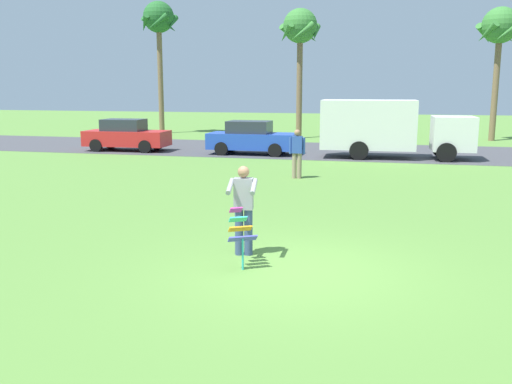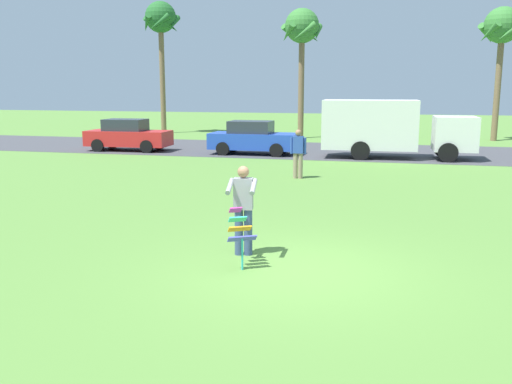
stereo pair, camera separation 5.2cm
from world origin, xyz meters
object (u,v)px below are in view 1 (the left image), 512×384
object	(u,v)px
person_kite_flyer	(244,207)
palm_tree_centre_far	(500,31)
parked_truck_white_box	(387,127)
palm_tree_left_near	(159,23)
parked_car_blue	(252,138)
palm_tree_right_near	(300,31)
person_walker_near	(297,152)
kite_held	(240,230)
parked_car_red	(126,136)

from	to	relation	value
person_kite_flyer	palm_tree_centre_far	distance (m)	28.09
person_kite_flyer	parked_truck_white_box	xyz separation A→B (m)	(2.46, 15.97, 0.46)
person_kite_flyer	palm_tree_left_near	bearing A→B (deg)	116.03
parked_car_blue	palm_tree_left_near	bearing A→B (deg)	130.54
palm_tree_right_near	person_walker_near	xyz separation A→B (m)	(2.53, -15.83, -5.64)
person_kite_flyer	person_walker_near	size ratio (longest dim) A/B	1.00
palm_tree_left_near	palm_tree_centre_far	size ratio (longest dim) A/B	1.15
kite_held	parked_truck_white_box	bearing A→B (deg)	82.07
person_kite_flyer	palm_tree_centre_far	world-z (taller)	palm_tree_centre_far
kite_held	palm_tree_right_near	world-z (taller)	palm_tree_right_near
person_kite_flyer	person_walker_near	bearing A→B (deg)	93.25
kite_held	parked_car_red	world-z (taller)	parked_car_red
palm_tree_centre_far	person_walker_near	bearing A→B (deg)	-118.44
parked_car_red	parked_car_blue	xyz separation A→B (m)	(6.56, 0.00, 0.00)
palm_tree_right_near	palm_tree_centre_far	distance (m)	11.69
parked_car_blue	palm_tree_left_near	distance (m)	15.69
person_kite_flyer	palm_tree_right_near	size ratio (longest dim) A/B	0.22
parked_car_red	person_walker_near	distance (m)	11.89
parked_car_red	palm_tree_left_near	world-z (taller)	palm_tree_left_near
kite_held	parked_car_blue	xyz separation A→B (m)	(-3.97, 16.69, 0.09)
palm_tree_left_near	palm_tree_right_near	distance (m)	10.16
kite_held	palm_tree_left_near	bearing A→B (deg)	115.65
palm_tree_left_near	palm_tree_centre_far	bearing A→B (deg)	-1.50
parked_car_red	parked_truck_white_box	distance (m)	12.88
kite_held	parked_truck_white_box	size ratio (longest dim) A/B	0.15
parked_car_blue	palm_tree_right_near	size ratio (longest dim) A/B	0.53
person_kite_flyer	palm_tree_centre_far	size ratio (longest dim) A/B	0.22
parked_car_blue	kite_held	bearing A→B (deg)	-76.61
parked_car_red	parked_truck_white_box	bearing A→B (deg)	0.01
person_walker_near	parked_truck_white_box	bearing A→B (deg)	65.73
palm_tree_right_near	palm_tree_centre_far	world-z (taller)	palm_tree_right_near
parked_truck_white_box	person_walker_near	world-z (taller)	parked_truck_white_box
parked_car_blue	person_walker_near	size ratio (longest dim) A/B	2.44
person_kite_flyer	palm_tree_left_near	xyz separation A→B (m)	(-13.06, 26.75, 6.53)
palm_tree_left_near	palm_tree_centre_far	distance (m)	21.68
kite_held	palm_tree_centre_far	size ratio (longest dim) A/B	0.13
parked_car_red	palm_tree_right_near	xyz separation A→B (m)	(7.35, 9.21, 5.80)
kite_held	palm_tree_left_near	xyz separation A→B (m)	(-13.19, 27.47, 6.80)
person_kite_flyer	parked_car_blue	bearing A→B (deg)	103.53
person_kite_flyer	palm_tree_left_near	world-z (taller)	palm_tree_left_near
palm_tree_left_near	palm_tree_centre_far	world-z (taller)	palm_tree_left_near
parked_truck_white_box	parked_car_blue	bearing A→B (deg)	-180.00
person_kite_flyer	parked_car_red	distance (m)	19.06
parked_car_red	parked_truck_white_box	xyz separation A→B (m)	(12.86, 0.00, 0.64)
palm_tree_right_near	person_walker_near	size ratio (longest dim) A/B	4.59
kite_held	parked_truck_white_box	xyz separation A→B (m)	(2.32, 16.70, 0.73)
parked_car_red	person_walker_near	xyz separation A→B (m)	(9.87, -6.62, 0.16)
palm_tree_centre_far	parked_truck_white_box	bearing A→B (deg)	-120.98
kite_held	person_walker_near	size ratio (longest dim) A/B	0.60
palm_tree_left_near	parked_truck_white_box	bearing A→B (deg)	-34.78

